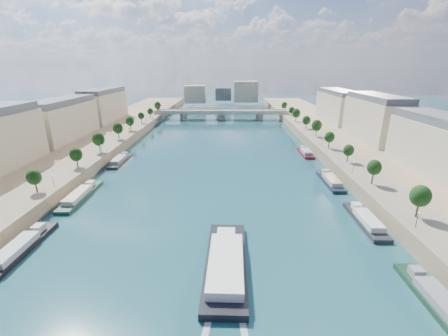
{
  "coord_description": "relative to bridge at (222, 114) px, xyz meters",
  "views": [
    {
      "loc": [
        5.4,
        -21.63,
        43.51
      ],
      "look_at": [
        3.93,
        90.36,
        5.0
      ],
      "focal_mm": 24.0,
      "sensor_mm": 36.0,
      "label": 1
    }
  ],
  "objects": [
    {
      "name": "lamps_right",
      "position": [
        52.5,
        -126.24,
        2.7
      ],
      "size": [
        0.36,
        200.36,
        4.28
      ],
      "color": "black",
      "rests_on": "ground"
    },
    {
      "name": "buildings_left",
      "position": [
        -85.0,
        -119.24,
        11.37
      ],
      "size": [
        16.0,
        226.0,
        23.2
      ],
      "color": "#BCB190",
      "rests_on": "ground"
    },
    {
      "name": "pave_right",
      "position": [
        57.0,
        -131.24,
        -0.03
      ],
      "size": [
        14.0,
        520.0,
        0.1
      ],
      "primitive_type": "cube",
      "color": "gray",
      "rests_on": "quay_right"
    },
    {
      "name": "wake",
      "position": [
        5.06,
        -212.44,
        -5.06
      ],
      "size": [
        10.76,
        25.99,
        0.04
      ],
      "color": "silver",
      "rests_on": "ground"
    },
    {
      "name": "pave_left",
      "position": [
        -57.0,
        -131.24,
        -0.03
      ],
      "size": [
        14.0,
        520.0,
        0.1
      ],
      "primitive_type": "cube",
      "color": "gray",
      "rests_on": "quay_left"
    },
    {
      "name": "trees_right",
      "position": [
        55.0,
        -121.24,
        5.39
      ],
      "size": [
        4.8,
        268.8,
        8.26
      ],
      "color": "#382B1E",
      "rests_on": "ground"
    },
    {
      "name": "moored_barges_right",
      "position": [
        45.5,
        -178.04,
        -4.24
      ],
      "size": [
        5.0,
        163.79,
        3.6
      ],
      "color": "black",
      "rests_on": "ground"
    },
    {
      "name": "skyline",
      "position": [
        3.19,
        88.29,
        9.57
      ],
      "size": [
        79.0,
        42.0,
        22.0
      ],
      "color": "#BCB190",
      "rests_on": "ground"
    },
    {
      "name": "trees_left",
      "position": [
        -55.0,
        -129.24,
        5.39
      ],
      "size": [
        4.8,
        268.8,
        8.26
      ],
      "color": "#382B1E",
      "rests_on": "ground"
    },
    {
      "name": "lamps_left",
      "position": [
        -52.5,
        -141.24,
        2.7
      ],
      "size": [
        0.36,
        200.36,
        4.28
      ],
      "color": "black",
      "rests_on": "ground"
    },
    {
      "name": "moored_barges_left",
      "position": [
        -45.5,
        -188.47,
        -4.24
      ],
      "size": [
        5.0,
        161.21,
        3.6
      ],
      "color": "#192138",
      "rests_on": "ground"
    },
    {
      "name": "buildings_right",
      "position": [
        85.0,
        -119.24,
        11.37
      ],
      "size": [
        16.0,
        226.0,
        23.2
      ],
      "color": "#BCB190",
      "rests_on": "ground"
    },
    {
      "name": "ground",
      "position": [
        0.0,
        -131.24,
        -5.08
      ],
      "size": [
        700.0,
        700.0,
        0.0
      ],
      "primitive_type": "plane",
      "color": "#0D293B",
      "rests_on": "ground"
    },
    {
      "name": "quay_left",
      "position": [
        -72.0,
        -131.24,
        -2.58
      ],
      "size": [
        44.0,
        520.0,
        5.0
      ],
      "primitive_type": "cube",
      "color": "#9E8460",
      "rests_on": "ground"
    },
    {
      "name": "tour_barge",
      "position": [
        5.06,
        -195.95,
        -3.81
      ],
      "size": [
        9.73,
        31.98,
        4.32
      ],
      "rotation": [
        0.0,
        0.0,
        -0.02
      ],
      "color": "black",
      "rests_on": "ground"
    },
    {
      "name": "bridge",
      "position": [
        0.0,
        0.0,
        0.0
      ],
      "size": [
        112.0,
        12.0,
        8.15
      ],
      "color": "#C1B79E",
      "rests_on": "ground"
    },
    {
      "name": "quay_right",
      "position": [
        72.0,
        -131.24,
        -2.58
      ],
      "size": [
        44.0,
        520.0,
        5.0
      ],
      "primitive_type": "cube",
      "color": "#9E8460",
      "rests_on": "ground"
    }
  ]
}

